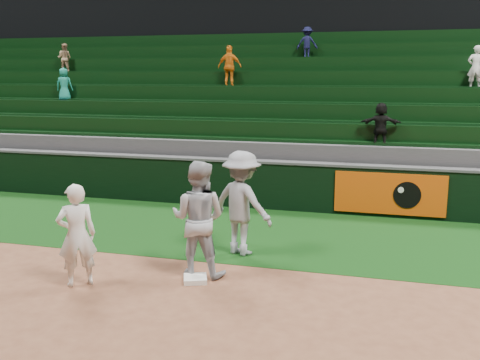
{
  "coord_description": "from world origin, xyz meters",
  "views": [
    {
      "loc": [
        2.83,
        -7.98,
        3.41
      ],
      "look_at": [
        0.02,
        2.3,
        1.3
      ],
      "focal_mm": 40.0,
      "sensor_mm": 36.0,
      "label": 1
    }
  ],
  "objects_px": {
    "first_baseman": "(77,235)",
    "baserunner": "(198,219)",
    "base_coach": "(242,203)",
    "first_base": "(195,279)"
  },
  "relations": [
    {
      "from": "first_baseman",
      "to": "first_base",
      "type": "bearing_deg",
      "value": 162.15
    },
    {
      "from": "first_base",
      "to": "base_coach",
      "type": "relative_size",
      "value": 0.19
    },
    {
      "from": "base_coach",
      "to": "first_base",
      "type": "bearing_deg",
      "value": 98.19
    },
    {
      "from": "first_baseman",
      "to": "base_coach",
      "type": "bearing_deg",
      "value": -172.11
    },
    {
      "from": "first_base",
      "to": "baserunner",
      "type": "bearing_deg",
      "value": 97.91
    },
    {
      "from": "first_baseman",
      "to": "baserunner",
      "type": "distance_m",
      "value": 2.0
    },
    {
      "from": "first_base",
      "to": "first_baseman",
      "type": "xyz_separation_m",
      "value": [
        -1.79,
        -0.64,
        0.81
      ]
    },
    {
      "from": "first_baseman",
      "to": "baserunner",
      "type": "bearing_deg",
      "value": 171.49
    },
    {
      "from": "first_baseman",
      "to": "base_coach",
      "type": "relative_size",
      "value": 0.85
    },
    {
      "from": "baserunner",
      "to": "base_coach",
      "type": "distance_m",
      "value": 1.31
    }
  ]
}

